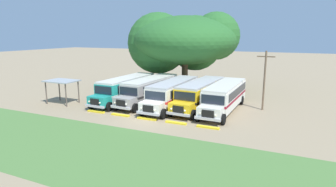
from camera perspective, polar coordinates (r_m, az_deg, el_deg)
ground_plane at (r=27.18m, az=-4.19°, el=-5.18°), size 220.00×220.00×0.00m
foreground_grass_strip at (r=20.97m, az=-14.95°, el=-10.85°), size 80.00×9.76×0.01m
parked_bus_slot_0 at (r=34.61m, az=-8.44°, el=1.15°), size 2.89×10.86×2.82m
parked_bus_slot_1 at (r=33.70m, az=-3.66°, el=0.96°), size 3.15×10.90×2.82m
parked_bus_slot_2 at (r=31.60m, az=1.00°, el=0.24°), size 2.74×10.85×2.82m
parked_bus_slot_3 at (r=31.46m, az=6.57°, el=0.12°), size 3.14×10.90×2.82m
parked_bus_slot_4 at (r=30.47m, az=11.28°, el=-0.43°), size 2.80×10.85×2.82m
curb_wheelstop_0 at (r=30.36m, az=-14.26°, el=-3.54°), size 2.00×0.36×0.15m
curb_wheelstop_1 at (r=28.62m, az=-9.55°, el=-4.28°), size 2.00×0.36×0.15m
curb_wheelstop_2 at (r=27.09m, az=-4.27°, el=-5.07°), size 2.00×0.36×0.15m
curb_wheelstop_3 at (r=25.83m, az=1.61°, el=-5.90°), size 2.00×0.36×0.15m
curb_wheelstop_4 at (r=24.87m, az=8.03°, el=-6.73°), size 2.00×0.36×0.15m
broad_shade_tree at (r=42.41m, az=3.32°, el=10.48°), size 15.63×16.43×11.06m
utility_pole at (r=31.38m, az=18.82°, el=2.85°), size 1.80×0.20×6.27m
waiting_shelter at (r=34.93m, az=-20.58°, el=2.06°), size 3.60×2.60×2.72m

